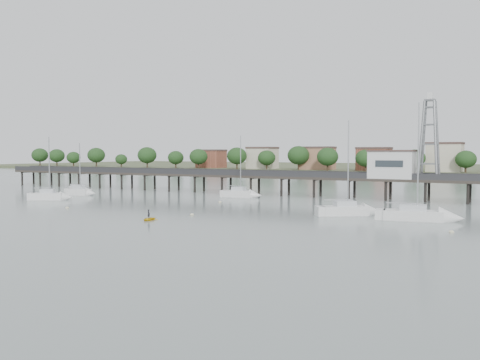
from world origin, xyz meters
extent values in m
plane|color=slate|center=(0.00, 0.00, 0.00)|extent=(500.00, 500.00, 0.00)
cube|color=#2D2823|center=(0.00, 60.00, 3.75)|extent=(150.00, 5.00, 0.50)
cube|color=#333335|center=(0.00, 57.60, 4.55)|extent=(150.00, 0.12, 1.10)
cube|color=#333335|center=(0.00, 62.40, 4.55)|extent=(150.00, 0.12, 1.10)
cylinder|color=black|center=(-73.00, 58.10, 1.80)|extent=(0.50, 0.50, 4.40)
cylinder|color=black|center=(-73.00, 61.90, 1.80)|extent=(0.50, 0.50, 4.40)
cylinder|color=black|center=(0.00, 58.10, 1.80)|extent=(0.50, 0.50, 4.40)
cylinder|color=black|center=(0.00, 61.90, 1.80)|extent=(0.50, 0.50, 4.40)
cube|color=silver|center=(25.00, 60.00, 6.50)|extent=(8.00, 5.00, 5.00)
cube|color=#4C3833|center=(25.00, 60.00, 9.15)|extent=(8.40, 5.40, 0.30)
cube|color=slate|center=(31.50, 60.00, 18.15)|extent=(1.80, 1.80, 0.30)
cube|color=silver|center=(31.50, 60.00, 18.90)|extent=(0.90, 0.90, 1.20)
cube|color=white|center=(-31.44, 29.79, 0.48)|extent=(5.90, 4.61, 1.65)
cone|color=white|center=(-28.41, 31.49, 0.48)|extent=(3.08, 3.02, 2.16)
cube|color=silver|center=(-31.44, 29.79, 1.65)|extent=(3.00, 2.72, 0.75)
cylinder|color=#A5A8AA|center=(-31.10, 29.98, 6.51)|extent=(0.18, 0.18, 10.42)
cylinder|color=#A5A8AA|center=(-32.24, 29.34, 2.20)|extent=(2.89, 1.69, 0.12)
cube|color=white|center=(34.15, 31.54, 0.48)|extent=(7.82, 4.00, 1.65)
cone|color=white|center=(38.76, 32.24, 0.48)|extent=(3.51, 3.34, 2.90)
cube|color=silver|center=(34.15, 31.54, 1.65)|extent=(3.63, 2.80, 0.75)
cylinder|color=#A5A8AA|center=(34.66, 31.61, 8.30)|extent=(0.18, 0.18, 14.00)
cylinder|color=#A5A8AA|center=(32.92, 31.35, 2.20)|extent=(4.32, 0.78, 0.12)
cube|color=white|center=(-34.57, 40.70, 0.48)|extent=(5.19, 2.37, 1.65)
cone|color=white|center=(-31.42, 40.96, 0.47)|extent=(2.26, 2.13, 1.96)
cube|color=silver|center=(-34.57, 40.70, 1.65)|extent=(2.36, 1.75, 0.75)
cylinder|color=#A5A8AA|center=(-34.22, 40.73, 6.03)|extent=(0.18, 0.18, 9.46)
cylinder|color=#A5A8AA|center=(-35.40, 40.64, 2.20)|extent=(2.94, 0.36, 0.12)
cube|color=white|center=(24.59, 32.70, 0.48)|extent=(6.66, 5.81, 1.65)
cone|color=white|center=(27.84, 35.07, 0.48)|extent=(3.64, 3.60, 2.50)
cube|color=silver|center=(24.59, 32.70, 1.65)|extent=(3.48, 3.30, 0.75)
cylinder|color=#A5A8AA|center=(24.95, 32.96, 7.32)|extent=(0.18, 0.18, 12.05)
cylinder|color=#A5A8AA|center=(23.73, 32.07, 2.20)|extent=(3.10, 2.31, 0.12)
cube|color=white|center=(-3.06, 52.13, 0.48)|extent=(5.95, 2.71, 1.65)
cone|color=white|center=(0.54, 52.42, 0.48)|extent=(2.58, 2.44, 2.25)
cube|color=silver|center=(-3.06, 52.13, 1.65)|extent=(2.71, 2.00, 0.75)
cylinder|color=#A5A8AA|center=(-2.66, 52.16, 6.72)|extent=(0.18, 0.18, 10.84)
cylinder|color=#A5A8AA|center=(-4.02, 52.05, 2.20)|extent=(3.37, 0.39, 0.12)
cube|color=white|center=(-44.67, 49.70, 0.39)|extent=(4.30, 2.96, 1.10)
cube|color=silver|center=(-45.50, 50.02, 1.05)|extent=(1.71, 1.71, 0.66)
imported|color=yellow|center=(3.80, 15.02, 0.00)|extent=(1.89, 0.88, 2.55)
imported|color=black|center=(3.80, 15.02, 0.00)|extent=(0.76, 1.24, 0.28)
ellipsoid|color=beige|center=(27.63, 39.83, 0.08)|extent=(0.56, 0.56, 0.39)
ellipsoid|color=beige|center=(-0.55, 40.65, 0.08)|extent=(0.56, 0.56, 0.39)
ellipsoid|color=beige|center=(39.98, 22.39, 0.08)|extent=(0.56, 0.56, 0.39)
ellipsoid|color=beige|center=(-16.75, 20.57, 0.08)|extent=(0.56, 0.56, 0.39)
ellipsoid|color=beige|center=(5.74, 22.27, 0.08)|extent=(0.56, 0.56, 0.39)
cube|color=#475133|center=(0.00, 245.00, 0.50)|extent=(500.00, 170.00, 1.40)
cube|color=brown|center=(-90.00, 183.00, 5.70)|extent=(13.00, 10.50, 9.00)
cube|color=brown|center=(-62.00, 183.00, 5.70)|extent=(13.00, 10.50, 9.00)
cube|color=brown|center=(-35.00, 183.00, 5.70)|extent=(13.00, 10.50, 9.00)
cube|color=brown|center=(-10.00, 183.00, 5.70)|extent=(13.00, 10.50, 9.00)
cube|color=brown|center=(18.00, 183.00, 5.70)|extent=(13.00, 10.50, 9.00)
ellipsoid|color=#203C18|center=(-120.00, 171.00, 6.00)|extent=(8.00, 8.00, 6.80)
ellipsoid|color=#203C18|center=(0.00, 171.00, 6.00)|extent=(8.00, 8.00, 6.80)
camera|label=1|loc=(47.39, -40.24, 8.90)|focal=40.00mm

